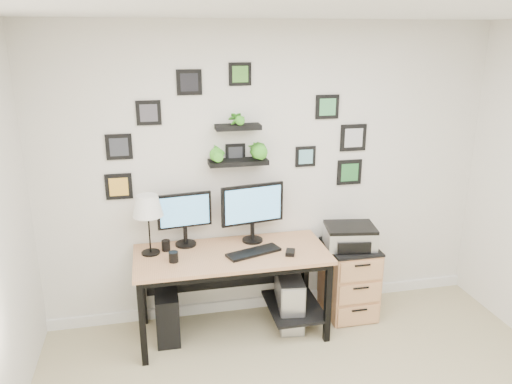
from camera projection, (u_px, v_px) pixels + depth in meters
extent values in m
plane|color=white|center=(383.00, 5.00, 2.14)|extent=(4.00, 4.00, 0.00)
plane|color=silver|center=(270.00, 174.00, 4.39)|extent=(4.00, 0.00, 4.00)
cube|color=white|center=(269.00, 301.00, 4.76)|extent=(4.00, 0.03, 0.10)
cube|color=tan|center=(232.00, 254.00, 4.14)|extent=(1.60, 0.70, 0.03)
cube|color=black|center=(232.00, 259.00, 4.15)|extent=(1.54, 0.64, 0.05)
cube|color=black|center=(226.00, 267.00, 4.53)|extent=(1.44, 0.02, 0.41)
cube|color=black|center=(294.00, 306.00, 4.42)|extent=(0.45, 0.63, 0.03)
cube|color=black|center=(142.00, 324.00, 3.82)|extent=(0.05, 0.05, 0.72)
cube|color=black|center=(142.00, 287.00, 4.38)|extent=(0.05, 0.05, 0.72)
cube|color=black|center=(328.00, 303.00, 4.12)|extent=(0.05, 0.05, 0.72)
cube|color=black|center=(306.00, 271.00, 4.68)|extent=(0.05, 0.05, 0.72)
cylinder|color=black|center=(186.00, 244.00, 4.28)|extent=(0.20, 0.20, 0.02)
cylinder|color=black|center=(185.00, 235.00, 4.26)|extent=(0.04, 0.04, 0.16)
cube|color=black|center=(184.00, 210.00, 4.18)|extent=(0.46, 0.08, 0.30)
cube|color=#59A5D8|center=(185.00, 211.00, 4.17)|extent=(0.41, 0.05, 0.26)
cylinder|color=black|center=(252.00, 240.00, 4.36)|extent=(0.21, 0.21, 0.02)
cylinder|color=black|center=(252.00, 232.00, 4.34)|extent=(0.04, 0.04, 0.16)
cube|color=black|center=(253.00, 204.00, 4.26)|extent=(0.55, 0.12, 0.35)
cube|color=#59A5D8|center=(253.00, 205.00, 4.24)|extent=(0.50, 0.09, 0.30)
cube|color=black|center=(254.00, 252.00, 4.11)|extent=(0.48, 0.28, 0.02)
cube|color=black|center=(290.00, 252.00, 4.10)|extent=(0.11, 0.13, 0.03)
cylinder|color=black|center=(151.00, 253.00, 4.12)|extent=(0.15, 0.15, 0.01)
cylinder|color=black|center=(149.00, 227.00, 4.05)|extent=(0.01, 0.01, 0.46)
cone|color=white|center=(147.00, 206.00, 3.99)|extent=(0.25, 0.25, 0.17)
cylinder|color=black|center=(174.00, 257.00, 3.95)|extent=(0.08, 0.08, 0.09)
cylinder|color=black|center=(166.00, 245.00, 4.16)|extent=(0.07, 0.07, 0.09)
cube|color=black|center=(167.00, 313.00, 4.24)|extent=(0.19, 0.43, 0.43)
cube|color=gray|center=(289.00, 299.00, 4.42)|extent=(0.27, 0.49, 0.47)
cube|color=silver|center=(293.00, 313.00, 4.20)|extent=(0.19, 0.03, 0.44)
cube|color=tan|center=(349.00, 280.00, 4.58)|extent=(0.42, 0.50, 0.65)
cube|color=black|center=(351.00, 246.00, 4.48)|extent=(0.43, 0.51, 0.02)
cube|color=tan|center=(358.00, 315.00, 4.40)|extent=(0.39, 0.02, 0.18)
cylinder|color=black|center=(360.00, 310.00, 4.37)|extent=(0.14, 0.02, 0.02)
cube|color=tan|center=(360.00, 294.00, 4.34)|extent=(0.39, 0.02, 0.18)
cylinder|color=black|center=(361.00, 288.00, 4.30)|extent=(0.14, 0.02, 0.02)
cube|color=tan|center=(362.00, 271.00, 4.27)|extent=(0.39, 0.02, 0.18)
cylinder|color=black|center=(363.00, 265.00, 4.24)|extent=(0.14, 0.02, 0.02)
cube|color=silver|center=(350.00, 237.00, 4.43)|extent=(0.47, 0.39, 0.17)
cube|color=black|center=(350.00, 227.00, 4.40)|extent=(0.47, 0.39, 0.03)
cube|color=black|center=(354.00, 248.00, 4.27)|extent=(0.29, 0.07, 0.10)
cube|color=black|center=(238.00, 162.00, 4.20)|extent=(0.50, 0.18, 0.04)
cube|color=black|center=(238.00, 127.00, 4.10)|extent=(0.38, 0.15, 0.04)
imported|color=green|center=(218.00, 145.00, 4.12)|extent=(0.15, 0.12, 0.27)
imported|color=green|center=(258.00, 143.00, 4.19)|extent=(0.15, 0.15, 0.27)
imported|color=green|center=(238.00, 109.00, 4.06)|extent=(0.13, 0.09, 0.25)
cube|color=black|center=(149.00, 113.00, 4.00)|extent=(0.20, 0.02, 0.20)
cube|color=#46444B|center=(149.00, 113.00, 3.99)|extent=(0.14, 0.00, 0.14)
cube|color=black|center=(235.00, 154.00, 4.26)|extent=(0.17, 0.02, 0.17)
cube|color=#2E2F35|center=(236.00, 154.00, 4.25)|extent=(0.12, 0.00, 0.12)
cube|color=black|center=(189.00, 82.00, 4.00)|extent=(0.20, 0.02, 0.20)
cube|color=black|center=(189.00, 82.00, 3.99)|extent=(0.14, 0.00, 0.14)
cube|color=black|center=(349.00, 172.00, 4.54)|extent=(0.23, 0.02, 0.23)
cube|color=#2B7637|center=(350.00, 172.00, 4.53)|extent=(0.16, 0.00, 0.16)
cube|color=black|center=(240.00, 74.00, 4.07)|extent=(0.19, 0.02, 0.19)
cube|color=#42862C|center=(240.00, 74.00, 4.06)|extent=(0.13, 0.00, 0.13)
cube|color=black|center=(119.00, 147.00, 4.03)|extent=(0.21, 0.02, 0.21)
cube|color=#30323A|center=(119.00, 147.00, 4.02)|extent=(0.15, 0.00, 0.15)
cube|color=black|center=(119.00, 187.00, 4.13)|extent=(0.22, 0.02, 0.22)
cube|color=gold|center=(119.00, 187.00, 4.12)|extent=(0.15, 0.00, 0.15)
cube|color=black|center=(353.00, 138.00, 4.45)|extent=(0.24, 0.02, 0.24)
cube|color=#B7B7BB|center=(354.00, 138.00, 4.44)|extent=(0.17, 0.00, 0.17)
cube|color=black|center=(305.00, 156.00, 4.40)|extent=(0.18, 0.02, 0.18)
cube|color=#6FB5C2|center=(306.00, 157.00, 4.39)|extent=(0.13, 0.00, 0.13)
cube|color=black|center=(327.00, 107.00, 4.31)|extent=(0.21, 0.02, 0.21)
cube|color=#48A05F|center=(328.00, 107.00, 4.30)|extent=(0.15, 0.00, 0.15)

